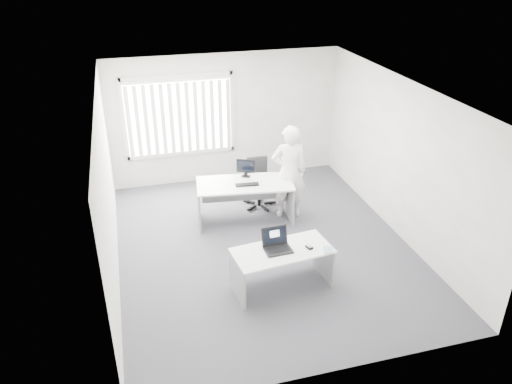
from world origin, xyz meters
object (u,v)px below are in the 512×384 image
object	(u,v)px
desk_near	(282,260)
laptop	(278,242)
office_chair	(259,191)
monitor	(246,168)
person	(289,172)
desk_far	(245,194)

from	to	relation	value
desk_near	laptop	distance (m)	0.35
office_chair	laptop	world-z (taller)	same
desk_near	office_chair	xyz separation A→B (m)	(0.39, 2.71, -0.18)
laptop	monitor	distance (m)	2.42
office_chair	person	distance (m)	0.94
desk_near	monitor	distance (m)	2.46
desk_far	desk_near	bearing A→B (deg)	-81.25
person	laptop	distance (m)	2.34
desk_near	person	world-z (taller)	person
desk_near	monitor	xyz separation A→B (m)	(0.04, 2.41, 0.49)
person	monitor	distance (m)	0.82
desk_far	laptop	distance (m)	2.16
office_chair	person	world-z (taller)	person
desk_near	monitor	world-z (taller)	monitor
person	office_chair	bearing A→B (deg)	-42.45
laptop	monitor	size ratio (longest dim) A/B	1.14
desk_near	monitor	bearing A→B (deg)	82.39
office_chair	monitor	distance (m)	0.82
desk_near	office_chair	bearing A→B (deg)	75.34
desk_far	monitor	bearing A→B (deg)	78.89
monitor	office_chair	bearing A→B (deg)	66.13
person	laptop	xyz separation A→B (m)	(-0.89, -2.16, -0.09)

